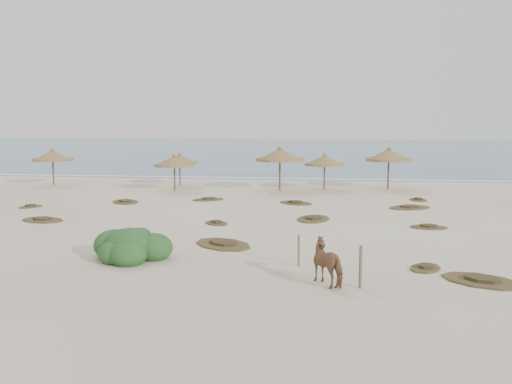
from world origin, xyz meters
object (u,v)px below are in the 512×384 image
palapa_1 (174,162)px  bush (130,247)px  palapa_0 (53,156)px  horse (330,262)px

palapa_1 → bush: (3.87, -19.50, -1.64)m
palapa_0 → bush: 26.27m
horse → bush: size_ratio=0.55×
horse → bush: horse is taller
horse → bush: 7.47m
palapa_0 → palapa_1: palapa_0 is taller
palapa_0 → horse: (21.36, -24.21, -1.53)m
palapa_1 → bush: 19.95m
palapa_0 → horse: bearing=-48.6°
palapa_0 → bush: size_ratio=1.21×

